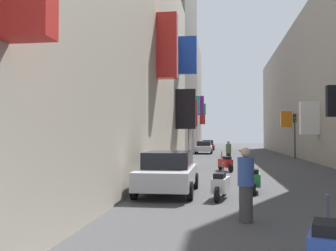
% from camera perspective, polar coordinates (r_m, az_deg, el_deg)
% --- Properties ---
extents(ground_plane, '(140.00, 140.00, 0.00)m').
position_cam_1_polar(ground_plane, '(32.36, 11.45, -5.13)').
color(ground_plane, '#424244').
extents(building_left_near, '(7.37, 30.20, 12.72)m').
position_cam_1_polar(building_left_near, '(18.87, -11.12, 11.72)').
color(building_left_near, '#BCB29E').
rests_on(building_left_near, ground).
extents(building_left_mid_a, '(7.16, 17.43, 20.64)m').
position_cam_1_polar(building_left_mid_a, '(42.41, -0.40, 9.70)').
color(building_left_mid_a, slate).
rests_on(building_left_mid_a, ground).
extents(building_left_mid_b, '(7.06, 12.37, 15.24)m').
position_cam_1_polar(building_left_mid_b, '(56.65, 1.78, 4.09)').
color(building_left_mid_b, gray).
rests_on(building_left_mid_b, ground).
extents(building_right_mid_b, '(7.30, 39.07, 12.82)m').
position_cam_1_polar(building_right_mid_b, '(44.06, 21.02, 4.24)').
color(building_right_mid_b, '#9E9384').
rests_on(building_right_mid_b, ground).
extents(parked_car_red, '(1.84, 4.04, 1.41)m').
position_cam_1_polar(parked_car_red, '(53.69, 6.10, -2.93)').
color(parked_car_red, '#B21E1E').
rests_on(parked_car_red, ground).
extents(parked_car_white, '(1.90, 4.30, 1.41)m').
position_cam_1_polar(parked_car_white, '(43.06, 5.50, -3.27)').
color(parked_car_white, white).
rests_on(parked_car_white, ground).
extents(parked_car_silver, '(1.97, 4.14, 1.46)m').
position_cam_1_polar(parked_car_silver, '(13.38, 0.01, -7.00)').
color(parked_car_silver, '#B7B7BC').
rests_on(parked_car_silver, ground).
extents(scooter_blue, '(0.76, 1.88, 1.13)m').
position_cam_1_polar(scooter_blue, '(6.03, 22.92, -16.53)').
color(scooter_blue, '#2D4CAD').
rests_on(scooter_blue, ground).
extents(scooter_green, '(0.52, 1.96, 1.13)m').
position_cam_1_polar(scooter_green, '(13.94, 12.91, -7.99)').
color(scooter_green, '#287F3D').
rests_on(scooter_green, ground).
extents(scooter_red, '(0.86, 1.84, 1.13)m').
position_cam_1_polar(scooter_red, '(21.84, 8.73, -5.67)').
color(scooter_red, red).
rests_on(scooter_red, ground).
extents(scooter_white, '(0.62, 1.85, 1.13)m').
position_cam_1_polar(scooter_white, '(12.28, 8.01, -8.89)').
color(scooter_white, silver).
rests_on(scooter_white, ground).
extents(pedestrian_crossing, '(0.54, 0.54, 1.75)m').
position_cam_1_polar(pedestrian_crossing, '(9.10, 11.74, -8.82)').
color(pedestrian_crossing, '#3B3B3B').
rests_on(pedestrian_crossing, ground).
extents(pedestrian_near_left, '(0.53, 0.53, 1.68)m').
position_cam_1_polar(pedestrian_near_left, '(26.68, 9.18, -4.11)').
color(pedestrian_near_left, black).
rests_on(pedestrian_near_left, ground).
extents(traffic_light_near_corner, '(0.26, 0.34, 3.99)m').
position_cam_1_polar(traffic_light_near_corner, '(35.23, 18.71, -0.34)').
color(traffic_light_near_corner, '#2D2D2D').
rests_on(traffic_light_near_corner, ground).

